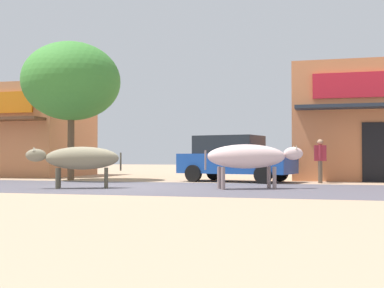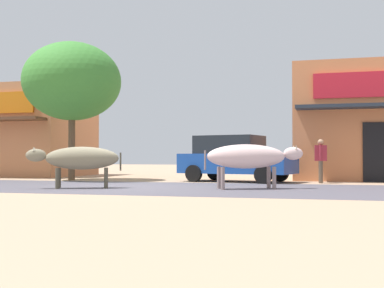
{
  "view_description": "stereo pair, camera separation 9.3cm",
  "coord_description": "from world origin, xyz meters",
  "px_view_note": "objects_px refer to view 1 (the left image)",
  "views": [
    {
      "loc": [
        5.84,
        -14.0,
        0.9
      ],
      "look_at": [
        1.9,
        1.07,
        1.28
      ],
      "focal_mm": 47.83,
      "sensor_mm": 36.0,
      "label": 1
    },
    {
      "loc": [
        5.93,
        -13.97,
        0.9
      ],
      "look_at": [
        1.9,
        1.07,
        1.28
      ],
      "focal_mm": 47.83,
      "sensor_mm": 36.0,
      "label": 2
    }
  ],
  "objects_px": {
    "cow_near_brown": "(80,159)",
    "pedestrian_by_shop": "(320,158)",
    "parked_hatchback_car": "(234,158)",
    "cow_far_dark": "(249,157)",
    "roadside_tree": "(71,81)"
  },
  "relations": [
    {
      "from": "parked_hatchback_car",
      "to": "cow_far_dark",
      "type": "distance_m",
      "value": 4.07
    },
    {
      "from": "cow_near_brown",
      "to": "pedestrian_by_shop",
      "type": "distance_m",
      "value": 8.03
    },
    {
      "from": "roadside_tree",
      "to": "pedestrian_by_shop",
      "type": "distance_m",
      "value": 9.6
    },
    {
      "from": "cow_far_dark",
      "to": "pedestrian_by_shop",
      "type": "relative_size",
      "value": 1.83
    },
    {
      "from": "cow_far_dark",
      "to": "pedestrian_by_shop",
      "type": "bearing_deg",
      "value": 63.3
    },
    {
      "from": "parked_hatchback_car",
      "to": "pedestrian_by_shop",
      "type": "bearing_deg",
      "value": -3.44
    },
    {
      "from": "cow_near_brown",
      "to": "pedestrian_by_shop",
      "type": "height_order",
      "value": "pedestrian_by_shop"
    },
    {
      "from": "cow_far_dark",
      "to": "pedestrian_by_shop",
      "type": "distance_m",
      "value": 4.18
    },
    {
      "from": "parked_hatchback_car",
      "to": "cow_far_dark",
      "type": "height_order",
      "value": "parked_hatchback_car"
    },
    {
      "from": "pedestrian_by_shop",
      "to": "roadside_tree",
      "type": "bearing_deg",
      "value": -178.15
    },
    {
      "from": "pedestrian_by_shop",
      "to": "cow_near_brown",
      "type": "bearing_deg",
      "value": -144.54
    },
    {
      "from": "roadside_tree",
      "to": "cow_far_dark",
      "type": "distance_m",
      "value": 8.54
    },
    {
      "from": "cow_far_dark",
      "to": "cow_near_brown",
      "type": "bearing_deg",
      "value": -168.8
    },
    {
      "from": "roadside_tree",
      "to": "cow_near_brown",
      "type": "height_order",
      "value": "roadside_tree"
    },
    {
      "from": "cow_near_brown",
      "to": "pedestrian_by_shop",
      "type": "bearing_deg",
      "value": 35.46
    }
  ]
}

